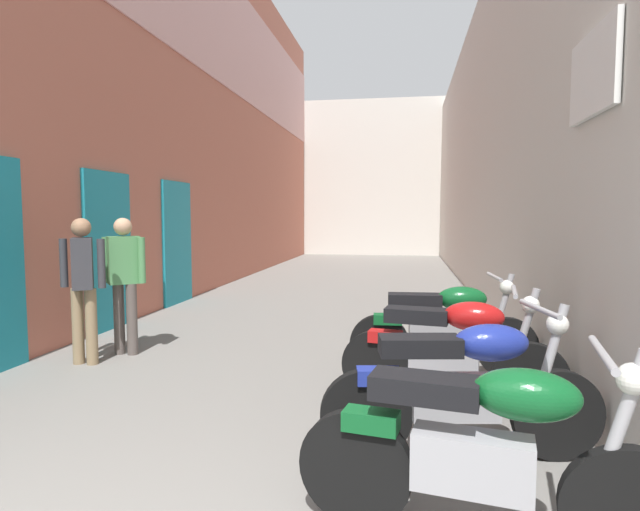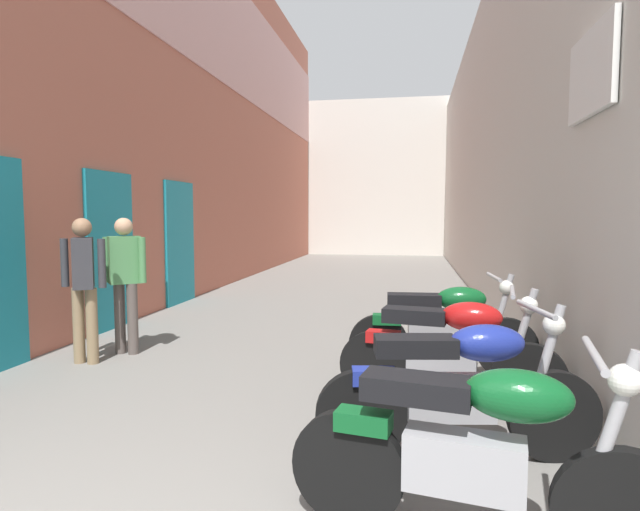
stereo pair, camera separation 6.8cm
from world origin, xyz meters
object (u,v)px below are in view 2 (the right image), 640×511
(motorcycle_nearest, at_px, (477,449))
(motorcycle_second, at_px, (460,385))
(motorcycle_fourth, at_px, (443,326))
(motorcycle_third, at_px, (449,349))
(pedestrian_mid_alley, at_px, (84,279))
(pedestrian_further_down, at_px, (125,275))

(motorcycle_nearest, distance_m, motorcycle_second, 0.93)
(motorcycle_nearest, distance_m, motorcycle_fourth, 2.74)
(motorcycle_third, height_order, motorcycle_fourth, same)
(motorcycle_second, xyz_separation_m, motorcycle_fourth, (0.00, 1.81, 0.00))
(pedestrian_mid_alley, bearing_deg, motorcycle_second, -22.96)
(pedestrian_further_down, bearing_deg, motorcycle_fourth, -3.66)
(pedestrian_mid_alley, bearing_deg, pedestrian_further_down, 63.03)
(motorcycle_nearest, relative_size, motorcycle_third, 1.00)
(pedestrian_further_down, bearing_deg, motorcycle_second, -29.82)
(motorcycle_second, bearing_deg, pedestrian_further_down, 150.18)
(motorcycle_nearest, height_order, motorcycle_third, same)
(motorcycle_second, height_order, motorcycle_fourth, same)
(motorcycle_nearest, relative_size, pedestrian_mid_alley, 1.17)
(motorcycle_nearest, height_order, pedestrian_mid_alley, pedestrian_mid_alley)
(motorcycle_second, height_order, pedestrian_further_down, pedestrian_further_down)
(motorcycle_second, distance_m, pedestrian_further_down, 4.11)
(motorcycle_nearest, height_order, pedestrian_further_down, pedestrian_further_down)
(motorcycle_second, bearing_deg, motorcycle_fourth, 90.00)
(motorcycle_second, xyz_separation_m, motorcycle_third, (-0.00, 0.93, 0.00))
(motorcycle_second, bearing_deg, motorcycle_nearest, -90.00)
(motorcycle_nearest, xyz_separation_m, pedestrian_further_down, (-3.55, 2.97, 0.42))
(motorcycle_nearest, bearing_deg, pedestrian_mid_alley, 146.17)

